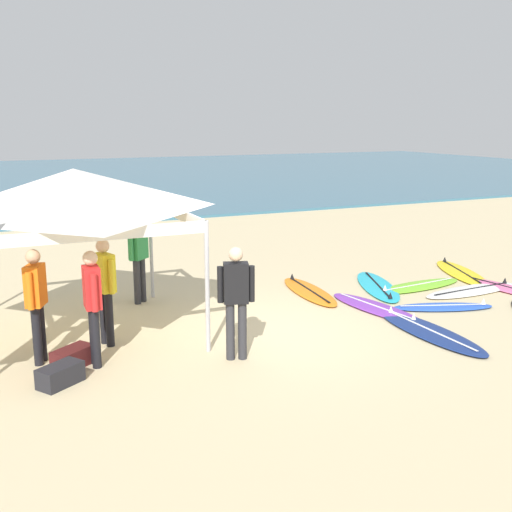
{
  "coord_description": "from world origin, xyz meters",
  "views": [
    {
      "loc": [
        -4.01,
        -8.89,
        3.5
      ],
      "look_at": [
        0.64,
        1.36,
        1.0
      ],
      "focal_mm": 43.02,
      "sensor_mm": 36.0,
      "label": 1
    }
  ],
  "objects": [
    {
      "name": "gear_bag_near_tent",
      "position": [
        -2.98,
        -0.19,
        0.14
      ],
      "size": [
        0.67,
        0.61,
        0.28
      ],
      "primitive_type": "cube",
      "rotation": [
        0.0,
        0.0,
        0.63
      ],
      "color": "#4C1919",
      "rests_on": "ground"
    },
    {
      "name": "surfboard_navy",
      "position": [
        2.67,
        -1.21,
        0.04
      ],
      "size": [
        0.71,
        2.57,
        0.19
      ],
      "color": "navy",
      "rests_on": "ground"
    },
    {
      "name": "surfboard_cyan",
      "position": [
        3.57,
        1.53,
        0.04
      ],
      "size": [
        1.53,
        2.56,
        0.19
      ],
      "color": "#23B2CC",
      "rests_on": "ground"
    },
    {
      "name": "surfboard_lime",
      "position": [
        4.37,
        1.19,
        0.04
      ],
      "size": [
        2.35,
        0.86,
        0.19
      ],
      "color": "#7AD12D",
      "rests_on": "ground"
    },
    {
      "name": "person_green",
      "position": [
        -1.3,
        2.56,
        0.99
      ],
      "size": [
        0.44,
        0.4,
        1.71
      ],
      "color": "#2D2D33",
      "rests_on": "ground"
    },
    {
      "name": "person_orange",
      "position": [
        -3.39,
        0.16,
        0.99
      ],
      "size": [
        0.35,
        0.51,
        1.71
      ],
      "color": "black",
      "rests_on": "ground"
    },
    {
      "name": "ground_plane",
      "position": [
        0.0,
        0.0,
        0.0
      ],
      "size": [
        80.0,
        80.0,
        0.0
      ],
      "primitive_type": "plane",
      "color": "beige"
    },
    {
      "name": "person_black",
      "position": [
        -0.71,
        -0.9,
        0.99
      ],
      "size": [
        0.53,
        0.32,
        1.71
      ],
      "color": "#2D2D33",
      "rests_on": "ground"
    },
    {
      "name": "gear_bag_by_pole",
      "position": [
        -3.23,
        -0.77,
        0.14
      ],
      "size": [
        0.68,
        0.6,
        0.28
      ],
      "primitive_type": "cube",
      "rotation": [
        0.0,
        0.0,
        0.59
      ],
      "color": "#232328",
      "rests_on": "ground"
    },
    {
      "name": "surfboard_pink",
      "position": [
        5.95,
        0.26,
        0.04
      ],
      "size": [
        0.79,
        2.11,
        0.19
      ],
      "color": "pink",
      "rests_on": "ground"
    },
    {
      "name": "person_yellow",
      "position": [
        -2.34,
        0.5,
        0.99
      ],
      "size": [
        0.32,
        0.53,
        1.71
      ],
      "color": "black",
      "rests_on": "ground"
    },
    {
      "name": "surfboard_blue",
      "position": [
        3.83,
        -0.22,
        0.04
      ],
      "size": [
        1.99,
        1.16,
        0.19
      ],
      "color": "blue",
      "rests_on": "ground"
    },
    {
      "name": "person_red",
      "position": [
        -2.67,
        -0.28,
        0.99
      ],
      "size": [
        0.23,
        0.55,
        1.71
      ],
      "color": "black",
      "rests_on": "ground"
    },
    {
      "name": "canopy_tent",
      "position": [
        -2.62,
        1.2,
        2.39
      ],
      "size": [
        3.39,
        3.39,
        2.75
      ],
      "color": "#B7B7BC",
      "rests_on": "ground"
    },
    {
      "name": "surfboard_white",
      "position": [
        5.17,
        0.45,
        0.04
      ],
      "size": [
        2.46,
        0.8,
        0.19
      ],
      "color": "white",
      "rests_on": "ground"
    },
    {
      "name": "surfboard_yellow",
      "position": [
        6.04,
        1.71,
        0.04
      ],
      "size": [
        1.49,
        2.58,
        0.19
      ],
      "color": "yellow",
      "rests_on": "ground"
    },
    {
      "name": "surfboard_purple",
      "position": [
        2.63,
        0.26,
        0.04
      ],
      "size": [
        0.96,
        2.37,
        0.19
      ],
      "color": "purple",
      "rests_on": "ground"
    },
    {
      "name": "surfboard_orange",
      "position": [
        2.05,
        1.79,
        0.04
      ],
      "size": [
        0.85,
        2.37,
        0.19
      ],
      "color": "orange",
      "rests_on": "ground"
    },
    {
      "name": "sea",
      "position": [
        0.0,
        30.09,
        0.05
      ],
      "size": [
        80.0,
        36.0,
        0.1
      ],
      "primitive_type": "cube",
      "color": "#386B84",
      "rests_on": "ground"
    }
  ]
}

